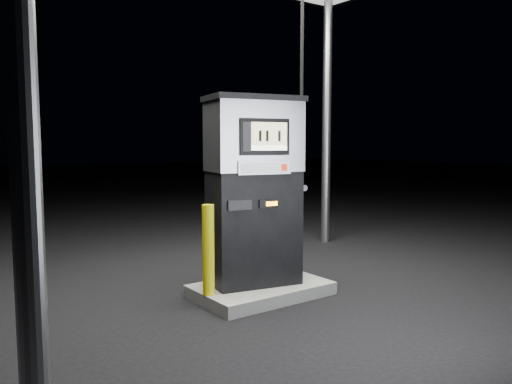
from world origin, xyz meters
TOP-DOWN VIEW (x-y plane):
  - ground at (0.00, 0.00)m, footprint 80.00×80.00m
  - pump_island at (0.00, 0.00)m, footprint 1.60×1.00m
  - fuel_dispenser at (-0.04, 0.09)m, footprint 1.31×0.89m
  - bollard_left at (-0.74, -0.00)m, footprint 0.14×0.14m
  - bollard_right at (0.74, 0.20)m, footprint 0.18×0.18m

SIDE VIEW (x-z plane):
  - ground at x=0.00m, z-range 0.00..0.00m
  - pump_island at x=0.00m, z-range 0.00..0.15m
  - bollard_left at x=-0.74m, z-range 0.15..1.18m
  - bollard_right at x=0.74m, z-range 0.15..1.18m
  - fuel_dispenser at x=-0.04m, z-range -1.04..3.66m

